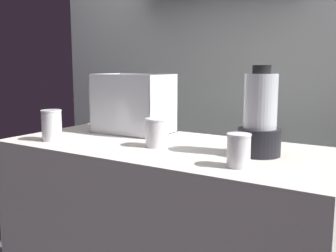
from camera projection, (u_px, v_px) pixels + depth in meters
counter at (168, 247)px, 1.70m from camera, size 1.40×0.64×0.90m
back_wall_unit at (240, 58)px, 2.21m from camera, size 2.60×0.24×2.50m
carrot_display_bin at (135, 114)px, 1.92m from camera, size 0.36×0.23×0.28m
blender_pitcher at (260, 119)px, 1.43m from camera, size 0.16×0.16×0.33m
juice_cup_orange_far_left at (52, 127)px, 1.72m from camera, size 0.09×0.09×0.13m
juice_cup_mango_left at (157, 134)px, 1.59m from camera, size 0.09×0.09×0.12m
juice_cup_mango_middle at (239, 152)px, 1.27m from camera, size 0.08×0.08×0.11m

